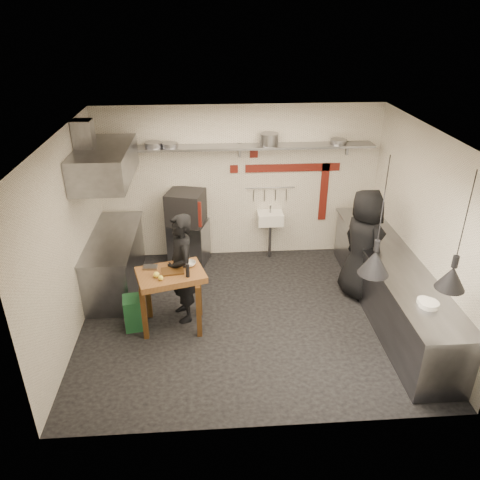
{
  "coord_description": "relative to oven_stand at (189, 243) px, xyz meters",
  "views": [
    {
      "loc": [
        -0.55,
        -5.85,
        4.27
      ],
      "look_at": [
        -0.12,
        0.3,
        1.17
      ],
      "focal_mm": 35.0,
      "sensor_mm": 36.0,
      "label": 1
    }
  ],
  "objects": [
    {
      "name": "counter_left_top",
      "position": [
        -1.2,
        -0.73,
        0.52
      ],
      "size": [
        0.76,
        2.0,
        0.03
      ],
      "primitive_type": "cube",
      "color": "slate",
      "rests_on": "counter_left"
    },
    {
      "name": "shelf_bracket_left",
      "position": [
        -0.95,
        0.29,
        1.62
      ],
      "size": [
        0.04,
        0.06,
        0.24
      ],
      "primitive_type": "cube",
      "color": "slate",
      "rests_on": "wall_back"
    },
    {
      "name": "chef_left",
      "position": [
        -0.04,
        -1.71,
        0.44
      ],
      "size": [
        0.57,
        0.71,
        1.68
      ],
      "primitive_type": "imported",
      "rotation": [
        0.0,
        0.0,
        -1.26
      ],
      "color": "black",
      "rests_on": "floor"
    },
    {
      "name": "oven_glass",
      "position": [
        0.03,
        -0.29,
        0.69
      ],
      "size": [
        0.33,
        0.11,
        0.34
      ],
      "primitive_type": "cube",
      "rotation": [
        0.0,
        0.0,
        -0.27
      ],
      "color": "black",
      "rests_on": "oven_door"
    },
    {
      "name": "wall_left",
      "position": [
        -1.55,
        -1.78,
        1.0
      ],
      "size": [
        0.04,
        4.2,
        2.8
      ],
      "primitive_type": "cube",
      "color": "white",
      "rests_on": "floor"
    },
    {
      "name": "red_band_vert",
      "position": [
        2.5,
        0.3,
        0.8
      ],
      "size": [
        0.14,
        0.02,
        1.1
      ],
      "primitive_type": "cube",
      "color": "#5E1812",
      "rests_on": "wall_back"
    },
    {
      "name": "plate_stack",
      "position": [
        3.07,
        -3.01,
        0.56
      ],
      "size": [
        0.27,
        0.27,
        0.07
      ],
      "primitive_type": "cylinder",
      "rotation": [
        0.0,
        0.0,
        -0.11
      ],
      "color": "white",
      "rests_on": "counter_right_top"
    },
    {
      "name": "combi_oven",
      "position": [
        -0.02,
        0.01,
        0.69
      ],
      "size": [
        0.74,
        0.71,
        0.58
      ],
      "primitive_type": "cube",
      "rotation": [
        0.0,
        0.0,
        -0.27
      ],
      "color": "black",
      "rests_on": "oven_stand"
    },
    {
      "name": "prep_table",
      "position": [
        -0.18,
        -1.93,
        0.06
      ],
      "size": [
        1.06,
        0.86,
        0.92
      ],
      "primitive_type": null,
      "rotation": [
        0.0,
        0.0,
        0.27
      ],
      "color": "brown",
      "rests_on": "floor"
    },
    {
      "name": "wall_back",
      "position": [
        0.95,
        0.32,
        1.0
      ],
      "size": [
        5.0,
        0.04,
        2.8
      ],
      "primitive_type": "cube",
      "color": "white",
      "rests_on": "floor"
    },
    {
      "name": "lemon_a",
      "position": [
        -0.36,
        -2.05,
        0.56
      ],
      "size": [
        0.1,
        0.1,
        0.08
      ],
      "primitive_type": "sphere",
      "rotation": [
        0.0,
        0.0,
        -0.16
      ],
      "color": "yellow",
      "rests_on": "prep_table"
    },
    {
      "name": "sink_drain",
      "position": [
        1.5,
        0.1,
        -0.06
      ],
      "size": [
        0.06,
        0.06,
        0.66
      ],
      "primitive_type": "cylinder",
      "color": "slate",
      "rests_on": "floor"
    },
    {
      "name": "veg_ball",
      "position": [
        -0.04,
        -1.75,
        0.57
      ],
      "size": [
        0.11,
        0.11,
        0.09
      ],
      "primitive_type": "sphere",
      "rotation": [
        0.0,
        0.0,
        0.25
      ],
      "color": "#4E8B3E",
      "rests_on": "prep_table"
    },
    {
      "name": "sink_tap",
      "position": [
        1.5,
        0.14,
        0.56
      ],
      "size": [
        0.03,
        0.03,
        0.14
      ],
      "primitive_type": "cylinder",
      "color": "slate",
      "rests_on": "hand_sink"
    },
    {
      "name": "red_tile_a",
      "position": [
        1.2,
        0.3,
        1.55
      ],
      "size": [
        0.14,
        0.02,
        0.14
      ],
      "primitive_type": "cube",
      "color": "#5E1812",
      "rests_on": "wall_back"
    },
    {
      "name": "stock_pot",
      "position": [
        1.43,
        0.14,
        1.84
      ],
      "size": [
        0.32,
        0.32,
        0.2
      ],
      "primitive_type": "cylinder",
      "rotation": [
        0.0,
        0.0,
        0.0
      ],
      "color": "slate",
      "rests_on": "back_shelf"
    },
    {
      "name": "utensil_rail",
      "position": [
        1.5,
        0.28,
        0.92
      ],
      "size": [
        0.9,
        0.02,
        0.02
      ],
      "primitive_type": "cylinder",
      "rotation": [
        0.0,
        1.57,
        0.0
      ],
      "color": "slate",
      "rests_on": "wall_back"
    },
    {
      "name": "hood_duct",
      "position": [
        -1.4,
        -0.73,
        2.15
      ],
      "size": [
        0.28,
        0.28,
        0.5
      ],
      "primitive_type": "cube",
      "color": "slate",
      "rests_on": "ceiling"
    },
    {
      "name": "counter_left",
      "position": [
        -1.2,
        -0.73,
        0.05
      ],
      "size": [
        0.7,
        1.9,
        0.9
      ],
      "primitive_type": "cube",
      "color": "slate",
      "rests_on": "floor"
    },
    {
      "name": "steel_tray",
      "position": [
        -0.47,
        -1.8,
        0.54
      ],
      "size": [
        0.21,
        0.15,
        0.03
      ],
      "primitive_type": "cube",
      "rotation": [
        0.0,
        0.0,
        -0.07
      ],
      "color": "slate",
      "rests_on": "prep_table"
    },
    {
      "name": "extractor_hood",
      "position": [
        -1.15,
        -0.73,
        1.75
      ],
      "size": [
        0.78,
        1.6,
        0.5
      ],
      "primitive_type": "cube",
      "color": "slate",
      "rests_on": "ceiling"
    },
    {
      "name": "bowl",
      "position": [
        0.08,
        -1.76,
        0.55
      ],
      "size": [
        0.19,
        0.19,
        0.06
      ],
      "primitive_type": "imported",
      "rotation": [
        0.0,
        0.0,
        0.08
      ],
      "color": "white",
      "rests_on": "prep_table"
    },
    {
      "name": "pan_far_left",
      "position": [
        -0.51,
        0.14,
        1.79
      ],
      "size": [
        0.34,
        0.34,
        0.09
      ],
      "primitive_type": "cylinder",
      "rotation": [
        0.0,
        0.0,
        -0.18
      ],
      "color": "slate",
      "rests_on": "back_shelf"
    },
    {
      "name": "counter_right",
      "position": [
        3.1,
        -1.78,
        0.05
      ],
      "size": [
        0.7,
        3.8,
        0.9
      ],
      "primitive_type": "cube",
      "color": "slate",
      "rests_on": "floor"
    },
    {
      "name": "floor",
      "position": [
        0.95,
        -1.78,
        -0.4
      ],
      "size": [
        5.0,
        5.0,
        0.0
      ],
      "primitive_type": "plane",
      "color": "black",
      "rests_on": "ground"
    },
    {
      "name": "small_bowl_right",
      "position": [
        3.05,
        -2.93,
        0.56
      ],
      "size": [
        0.25,
        0.25,
        0.05
      ],
      "primitive_type": "cylinder",
      "rotation": [
        0.0,
        0.0,
        -0.41
      ],
      "color": "white",
      "rests_on": "counter_right_top"
    },
    {
      "name": "oven_stand",
      "position": [
        0.0,
        0.0,
        0.0
      ],
      "size": [
        0.78,
        0.74,
        0.8
      ],
      "primitive_type": "cube",
      "rotation": [
        0.0,
        0.0,
        -0.27
      ],
      "color": "slate",
      "rests_on": "floor"
    },
    {
      "name": "cutting_board",
      "position": [
        -0.15,
        -1.92,
        0.53
      ],
      "size": [
        0.34,
        0.26,
        0.02
      ],
      "primitive_type": "cube",
      "rotation": [
        0.0,
        0.0,
        0.15
      ],
      "color": "#492C12",
      "rests_on": "prep_table"
    },
    {
      "name": "back_shelf",
      "position": [
        0.95,
        0.14,
        1.72
      ],
      "size": [
        4.6,
        0.34,
        0.04
      ],
      "primitive_type": "cube",
      "color": "slate",
      "rests_on": "wall_back"
    },
    {
      "name": "pan_right",
      "position": [
        2.64,
        0.14,
        1.78
      ],
      "size": [
        0.3,
        0.3,
        0.08
      ],
      "primitive_type": "cylinder",
      "rotation": [
        0.0,
        0.0,
        0.09
      ],
      "color": "slate",
      "rests_on": "back_shelf"
    },
    {
      "name": "wall_right",
      "position": [
        3.45,
        -1.78,
        1.0
      ],
      "size": [
        0.04,
        4.2,
        2.8
      ],
      "primitive_type": "cube",
      "color": "white",
      "rests_on": "floor"
    },
    {
      "name": "lemon_b",
      "position": [
        -0.3,
        -2.14,
        0.56
      ],
      "size": [
        0.09,
        0.09,
        0.07
      ],
      "primitive_type": "sphere",
      "rotation": [
        0.0,
        0.0,
        -0.25
      ],
      "color": "yellow",
      "rests_on": "prep_table"
    },
    {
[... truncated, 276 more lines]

